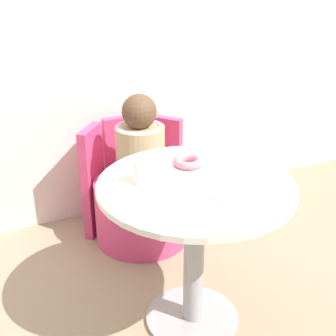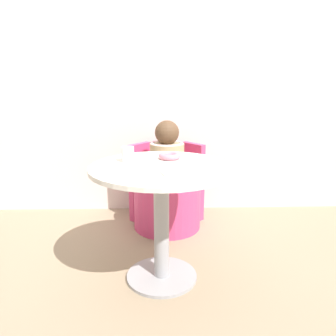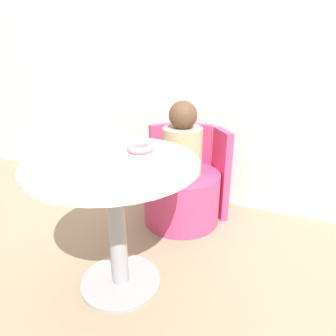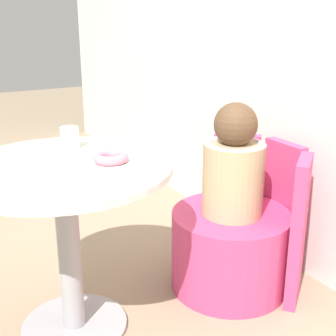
{
  "view_description": "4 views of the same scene",
  "coord_description": "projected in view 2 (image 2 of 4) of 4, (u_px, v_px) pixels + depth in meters",
  "views": [
    {
      "loc": [
        -0.79,
        -1.44,
        1.5
      ],
      "look_at": [
        0.07,
        0.41,
        0.56
      ],
      "focal_mm": 50.0,
      "sensor_mm": 36.0,
      "label": 1
    },
    {
      "loc": [
        -0.01,
        -1.73,
        1.12
      ],
      "look_at": [
        0.05,
        0.35,
        0.58
      ],
      "focal_mm": 35.0,
      "sensor_mm": 36.0,
      "label": 2
    },
    {
      "loc": [
        0.74,
        -1.05,
        1.14
      ],
      "look_at": [
        0.11,
        0.35,
        0.54
      ],
      "focal_mm": 32.0,
      "sensor_mm": 36.0,
      "label": 3
    },
    {
      "loc": [
        1.56,
        -0.45,
        1.2
      ],
      "look_at": [
        0.06,
        0.39,
        0.63
      ],
      "focal_mm": 50.0,
      "sensor_mm": 36.0,
      "label": 4
    }
  ],
  "objects": [
    {
      "name": "child_figure",
      "position": [
        167.0,
        156.0,
        2.5
      ],
      "size": [
        0.26,
        0.26,
        0.49
      ],
      "color": "tan",
      "rests_on": "tub_chair"
    },
    {
      "name": "paper_napkin",
      "position": [
        176.0,
        172.0,
        1.64
      ],
      "size": [
        0.2,
        0.2,
        0.01
      ],
      "color": "white",
      "rests_on": "round_table"
    },
    {
      "name": "back_wall",
      "position": [
        160.0,
        73.0,
        2.75
      ],
      "size": [
        6.0,
        0.06,
        2.4
      ],
      "color": "silver",
      "rests_on": "ground_plane"
    },
    {
      "name": "tub_chair",
      "position": [
        167.0,
        205.0,
        2.6
      ],
      "size": [
        0.53,
        0.53,
        0.36
      ],
      "color": "#D13D70",
      "rests_on": "ground_plane"
    },
    {
      "name": "cup",
      "position": [
        128.0,
        154.0,
        1.84
      ],
      "size": [
        0.07,
        0.07,
        0.09
      ],
      "color": "white",
      "rests_on": "round_table"
    },
    {
      "name": "ground_plane",
      "position": [
        162.0,
        276.0,
        1.96
      ],
      "size": [
        12.0,
        12.0,
        0.0
      ],
      "primitive_type": "plane",
      "color": "gray"
    },
    {
      "name": "round_table",
      "position": [
        161.0,
        195.0,
        1.82
      ],
      "size": [
        0.78,
        0.78,
        0.69
      ],
      "color": "#99999E",
      "rests_on": "ground_plane"
    },
    {
      "name": "booth_backrest",
      "position": [
        166.0,
        180.0,
        2.78
      ],
      "size": [
        0.62,
        0.23,
        0.64
      ],
      "color": "#D13D70",
      "rests_on": "ground_plane"
    },
    {
      "name": "donut",
      "position": [
        170.0,
        156.0,
        1.93
      ],
      "size": [
        0.13,
        0.13,
        0.03
      ],
      "color": "pink",
      "rests_on": "round_table"
    }
  ]
}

